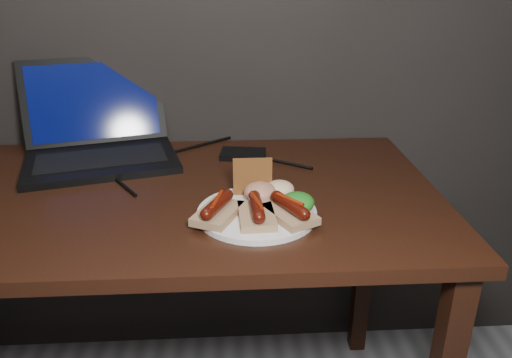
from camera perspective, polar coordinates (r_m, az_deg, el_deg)
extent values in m
cube|color=black|center=(1.19, -13.70, -2.07)|extent=(1.40, 0.70, 0.03)
cube|color=black|center=(1.67, 12.29, -8.75)|extent=(0.05, 0.05, 0.72)
cube|color=black|center=(1.36, -17.21, 1.93)|extent=(0.43, 0.34, 0.02)
cube|color=black|center=(1.35, -17.27, 2.34)|extent=(0.35, 0.22, 0.00)
cube|color=black|center=(1.48, -18.03, 8.53)|extent=(0.39, 0.19, 0.23)
cube|color=#0B0857|center=(1.48, -18.03, 8.53)|extent=(0.35, 0.16, 0.20)
cube|color=black|center=(1.35, -1.49, 2.86)|extent=(0.13, 0.09, 0.02)
cylinder|color=black|center=(1.23, -15.28, -0.40)|extent=(0.11, 0.15, 0.01)
cylinder|color=black|center=(1.44, -6.51, 3.84)|extent=(0.18, 0.14, 0.01)
cylinder|color=black|center=(1.30, 3.69, 1.80)|extent=(0.12, 0.09, 0.01)
cylinder|color=white|center=(1.04, 0.10, -3.91)|extent=(0.29, 0.29, 0.01)
cube|color=tan|center=(1.01, -4.41, -3.94)|extent=(0.11, 0.13, 0.02)
cylinder|color=#551405|center=(1.00, -4.45, -2.89)|extent=(0.06, 0.10, 0.02)
sphere|color=#551405|center=(0.96, -5.70, -4.05)|extent=(0.03, 0.02, 0.02)
sphere|color=#551405|center=(1.04, -3.30, -1.82)|extent=(0.03, 0.02, 0.02)
cylinder|color=maroon|center=(0.99, -4.47, -2.24)|extent=(0.02, 0.07, 0.01)
cube|color=tan|center=(1.00, 0.07, -4.21)|extent=(0.07, 0.12, 0.02)
cylinder|color=#551405|center=(0.99, 0.07, -3.15)|extent=(0.03, 0.10, 0.02)
sphere|color=#551405|center=(0.94, 0.36, -4.43)|extent=(0.03, 0.02, 0.02)
sphere|color=#551405|center=(1.03, -0.20, -1.98)|extent=(0.03, 0.02, 0.02)
cylinder|color=maroon|center=(0.98, 0.07, -2.50)|extent=(0.02, 0.07, 0.01)
cube|color=tan|center=(1.00, 3.86, -4.04)|extent=(0.12, 0.13, 0.02)
cylinder|color=#551405|center=(0.99, 3.89, -2.99)|extent=(0.07, 0.10, 0.02)
sphere|color=#551405|center=(0.96, 5.53, -4.05)|extent=(0.03, 0.02, 0.02)
sphere|color=#551405|center=(1.03, 2.37, -2.00)|extent=(0.03, 0.02, 0.02)
cylinder|color=maroon|center=(0.99, 3.91, -2.34)|extent=(0.05, 0.06, 0.01)
cube|color=brown|center=(1.09, -0.39, 0.29)|extent=(0.08, 0.01, 0.08)
ellipsoid|color=#175010|center=(1.03, 4.77, -2.66)|extent=(0.07, 0.07, 0.04)
ellipsoid|color=maroon|center=(1.07, 0.51, -1.47)|extent=(0.07, 0.07, 0.04)
ellipsoid|color=silver|center=(1.09, 2.71, -1.15)|extent=(0.06, 0.06, 0.04)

